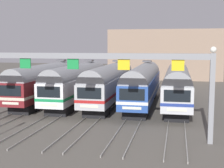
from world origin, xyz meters
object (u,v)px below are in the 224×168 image
object	(u,v)px
commuter_train_stainless	(110,82)
commuter_train_blue	(143,83)
commuter_train_maroon	(47,81)
commuter_train_silver	(177,84)
catenary_gantry	(73,69)
commuter_train_white	(78,81)

from	to	relation	value
commuter_train_stainless	commuter_train_blue	size ratio (longest dim) A/B	1.00
commuter_train_maroon	commuter_train_stainless	distance (m)	7.87
commuter_train_silver	commuter_train_maroon	bearing A→B (deg)	180.00
catenary_gantry	commuter_train_blue	bearing A→B (deg)	73.75
commuter_train_white	commuter_train_blue	bearing A→B (deg)	0.00
catenary_gantry	commuter_train_maroon	bearing A→B (deg)	120.25
commuter_train_maroon	commuter_train_stainless	world-z (taller)	same
commuter_train_maroon	commuter_train_blue	world-z (taller)	same
commuter_train_maroon	catenary_gantry	bearing A→B (deg)	-59.75
commuter_train_white	catenary_gantry	world-z (taller)	catenary_gantry
commuter_train_maroon	commuter_train_blue	bearing A→B (deg)	0.00
commuter_train_blue	catenary_gantry	bearing A→B (deg)	-106.25
commuter_train_white	commuter_train_silver	xyz separation A→B (m)	(11.81, 0.00, 0.00)
commuter_train_maroon	commuter_train_white	bearing A→B (deg)	0.00
commuter_train_white	catenary_gantry	xyz separation A→B (m)	(3.94, -13.50, 2.54)
commuter_train_maroon	catenary_gantry	distance (m)	15.83
commuter_train_stainless	commuter_train_silver	size ratio (longest dim) A/B	1.00
commuter_train_stainless	catenary_gantry	xyz separation A→B (m)	(0.00, -13.50, 2.54)
commuter_train_stainless	commuter_train_white	bearing A→B (deg)	180.00
commuter_train_stainless	catenary_gantry	bearing A→B (deg)	-90.00
commuter_train_blue	catenary_gantry	world-z (taller)	catenary_gantry
commuter_train_white	catenary_gantry	distance (m)	14.29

